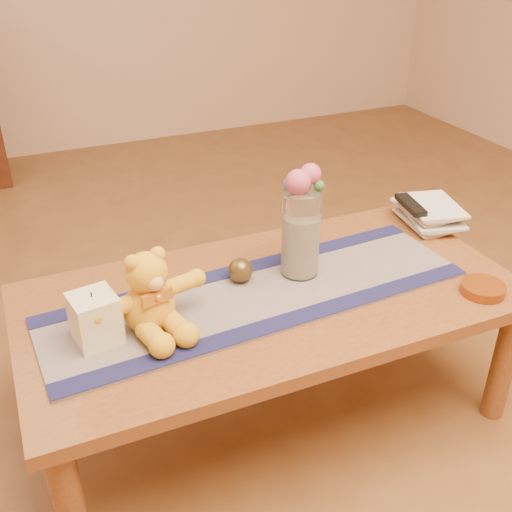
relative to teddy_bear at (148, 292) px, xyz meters
name	(u,v)px	position (x,y,z in m)	size (l,w,h in m)	color
floor	(270,410)	(0.36, 0.03, -0.56)	(5.50, 5.50, 0.00)	brown
coffee_table_top	(272,298)	(0.36, 0.03, -0.13)	(1.40, 0.70, 0.04)	brown
table_leg_fl	(70,508)	(-0.28, -0.26, -0.36)	(0.07, 0.07, 0.41)	brown
table_leg_fr	(504,362)	(1.00, -0.26, -0.36)	(0.07, 0.07, 0.41)	brown
table_leg_bl	(40,359)	(-0.28, 0.32, -0.36)	(0.07, 0.07, 0.41)	brown
table_leg_br	(392,271)	(1.00, 0.32, -0.36)	(0.07, 0.07, 0.41)	brown
persian_runner	(259,295)	(0.31, 0.02, -0.11)	(1.20, 0.35, 0.01)	#181C43
runner_border_near	(284,321)	(0.32, -0.12, -0.10)	(1.20, 0.06, 0.00)	#151641
runner_border_far	(237,270)	(0.31, 0.17, -0.10)	(1.20, 0.06, 0.00)	#151641
teddy_bear	(148,292)	(0.00, 0.00, 0.00)	(0.31, 0.25, 0.21)	gold
pillar_candle	(95,318)	(-0.14, 0.00, -0.04)	(0.11, 0.11, 0.13)	beige
candle_wick	(91,294)	(-0.14, 0.00, 0.03)	(0.00, 0.00, 0.01)	black
glass_vase	(301,233)	(0.47, 0.08, 0.03)	(0.11, 0.11, 0.26)	silver
potpourri_fill	(300,245)	(0.47, 0.08, -0.01)	(0.09, 0.09, 0.18)	beige
rose_left	(298,182)	(0.45, 0.07, 0.19)	(0.07, 0.07, 0.07)	#C0436A
rose_right	(310,174)	(0.50, 0.09, 0.20)	(0.06, 0.06, 0.06)	#C0436A
blue_flower_back	(300,177)	(0.48, 0.12, 0.18)	(0.04, 0.04, 0.04)	#5363B4
blue_flower_side	(290,184)	(0.44, 0.10, 0.18)	(0.04, 0.04, 0.04)	#5363B4
leaf_sprig	(319,186)	(0.51, 0.06, 0.17)	(0.03, 0.03, 0.03)	#33662D
bronze_ball	(240,270)	(0.29, 0.11, -0.07)	(0.07, 0.07, 0.07)	#4F3B1A
book_bottom	(407,223)	(0.95, 0.22, -0.10)	(0.17, 0.22, 0.02)	beige
book_lower	(409,219)	(0.96, 0.21, -0.08)	(0.16, 0.22, 0.02)	beige
book_upper	(406,213)	(0.95, 0.22, -0.06)	(0.17, 0.22, 0.02)	beige
book_top	(410,208)	(0.96, 0.22, -0.04)	(0.16, 0.22, 0.02)	beige
tv_remote	(411,205)	(0.95, 0.21, -0.03)	(0.04, 0.16, 0.02)	black
amber_dish	(483,289)	(0.90, -0.21, -0.10)	(0.12, 0.12, 0.03)	#BF5914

